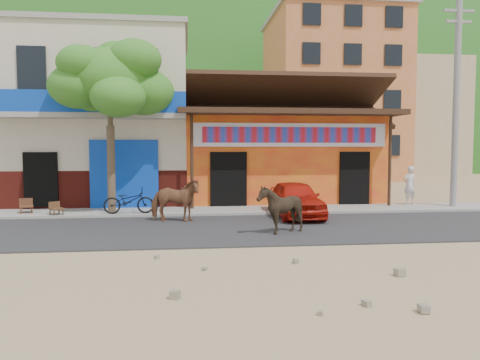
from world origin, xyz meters
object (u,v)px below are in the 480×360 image
Objects in this scene: scooter at (129,201)px; cafe_chair_left at (26,200)px; cafe_chair_right at (56,203)px; cow_dark at (280,209)px; red_car at (295,199)px; pedestrian at (410,185)px; tree at (110,126)px; cow_tan at (175,200)px; utility_pole at (456,101)px.

scooter is 1.81× the size of cafe_chair_left.
cafe_chair_left is 1.15× the size of cafe_chair_right.
cow_dark is 1.43× the size of cafe_chair_left.
red_car is 2.34× the size of pedestrian.
tree reaches higher than cafe_chair_left.
pedestrian is at bearing -62.71° from cow_tan.
cafe_chair_left is at bearing 79.06° from cow_tan.
utility_pole is 5.27× the size of pedestrian.
tree is at bearing -22.55° from cafe_chair_right.
tree is 3.84m from cafe_chair_left.
cafe_chair_right is (-3.97, 1.41, -0.19)m from cow_tan.
tree reaches higher than cafe_chair_right.
utility_pole is 6.01× the size of cow_dark.
cow_dark is 5.85m from scooter.
tree is at bearing -21.12° from cafe_chair_left.
red_car is 9.22m from cafe_chair_left.
scooter is (-1.59, 1.41, -0.16)m from cow_tan.
cow_dark is 0.79× the size of scooter.
utility_pole is at bearing -19.31° from cafe_chair_left.
cafe_chair_right is at bearing -46.06° from cafe_chair_left.
cafe_chair_left is 1.28m from cafe_chair_right.
cafe_chair_left is (-2.89, 0.07, -2.54)m from tree.
pedestrian is at bearing 153.82° from utility_pole.
cow_tan is 0.95× the size of scooter.
utility_pole reaches higher than tree.
cow_dark is at bearing -67.31° from cafe_chair_right.
utility_pole is 11.31m from cow_tan.
scooter is (-4.48, 3.76, -0.14)m from cow_dark.
red_car reaches higher than cafe_chair_right.
pedestrian reaches higher than cow_tan.
red_car is 4.38× the size of cafe_chair_right.
scooter is at bearing -115.29° from cow_dark.
utility_pole is 14.99m from cafe_chair_right.
scooter is 10.83m from pedestrian.
cow_tan is 0.45× the size of red_car.
cafe_chair_right is (1.15, -0.57, -0.06)m from cafe_chair_left.
pedestrian is (5.14, 2.19, 0.23)m from red_car.
pedestrian is (9.15, 2.81, 0.16)m from cow_tan.
tree is 6.83m from red_car.
cow_tan reaches higher than cow_dark.
red_car is at bearing -167.22° from utility_pole.
scooter is at bearing -38.59° from cafe_chair_right.
pedestrian is (11.38, 0.90, -2.24)m from tree.
utility_pole is at bearing -90.23° from scooter.
pedestrian is at bearing 144.18° from cow_dark.
utility_pole reaches higher than cow_tan.
utility_pole is 7.58m from red_car.
cafe_chair_right is (-1.74, -0.50, -2.59)m from tree.
scooter reaches higher than cafe_chair_right.
tree is 3.74× the size of cow_tan.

